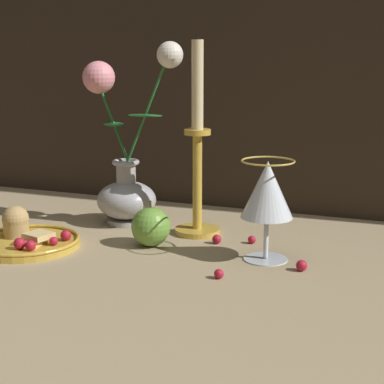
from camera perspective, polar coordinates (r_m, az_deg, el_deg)
name	(u,v)px	position (r m, az deg, el deg)	size (l,w,h in m)	color
ground_plane	(164,246)	(1.13, -2.53, -4.83)	(2.40, 2.40, 0.00)	#9E8966
vase	(125,167)	(1.26, -5.95, 2.19)	(0.21, 0.12, 0.35)	#A3A3A8
plate_with_pastries	(24,238)	(1.16, -14.68, -3.95)	(0.19, 0.19, 0.07)	gold
wine_glass	(267,193)	(1.04, 6.70, -0.11)	(0.09, 0.09, 0.17)	silver
candlestick	(197,162)	(1.18, 0.48, 2.69)	(0.08, 0.08, 0.36)	gold
apple_beside_vase	(151,227)	(1.12, -3.68, -3.09)	(0.07, 0.07, 0.08)	#669938
berry_near_plate	(219,274)	(0.97, 2.40, -7.28)	(0.01, 0.01, 0.01)	#AD192D
berry_front_center	(252,240)	(1.15, 5.34, -4.24)	(0.01, 0.01, 0.01)	#AD192D
berry_by_glass_stem	(302,266)	(1.02, 9.71, -6.46)	(0.02, 0.02, 0.02)	#AD192D
berry_under_candlestick	(217,239)	(1.14, 2.21, -4.21)	(0.02, 0.02, 0.02)	#AD192D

